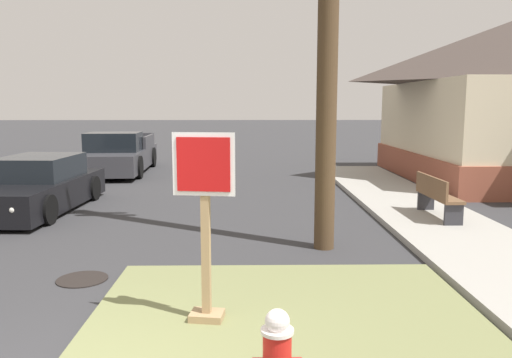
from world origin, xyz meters
name	(u,v)px	position (x,y,z in m)	size (l,w,h in m)	color
grass_corner_patch	(290,336)	(2.00, 1.32, 0.04)	(4.40, 4.45, 0.08)	olive
sidewalk_strip	(443,226)	(5.40, 6.01, 0.06)	(2.20, 18.77, 0.12)	#9E9B93
stop_sign	(205,234)	(1.12, 1.64, 1.05)	(0.66, 0.33, 2.05)	#A3845B
manhole_cover	(82,279)	(-0.74, 3.18, 0.01)	(0.70, 0.70, 0.02)	black
parked_sedan_black	(38,187)	(-3.26, 7.93, 0.54)	(1.97, 4.43, 1.25)	black
pickup_truck_charcoal	(118,156)	(-3.09, 14.54, 0.62)	(2.33, 5.56, 1.48)	#38383D
street_bench	(436,195)	(5.45, 6.55, 0.59)	(0.43, 1.64, 0.85)	brown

